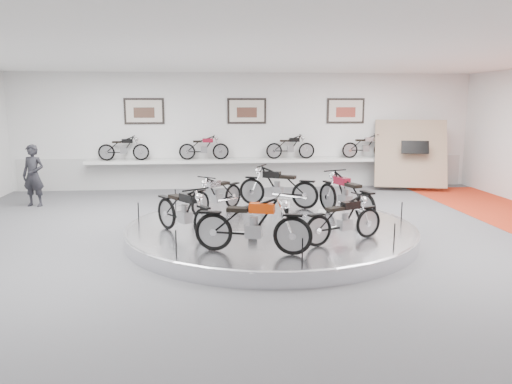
{
  "coord_description": "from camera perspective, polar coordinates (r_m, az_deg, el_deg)",
  "views": [
    {
      "loc": [
        -1.37,
        -10.47,
        3.0
      ],
      "look_at": [
        -0.3,
        0.6,
        0.99
      ],
      "focal_mm": 35.0,
      "sensor_mm": 36.0,
      "label": 1
    }
  ],
  "objects": [
    {
      "name": "wall_back",
      "position": [
        17.55,
        -1.06,
        6.96
      ],
      "size": [
        16.0,
        0.0,
        16.0
      ],
      "primitive_type": "plane",
      "rotation": [
        1.57,
        0.0,
        0.0
      ],
      "color": "white",
      "rests_on": "floor"
    },
    {
      "name": "bike_a",
      "position": [
        11.98,
        10.22,
        -0.3
      ],
      "size": [
        1.27,
        1.97,
        1.09
      ],
      "primitive_type": null,
      "rotation": [
        0.0,
        0.0,
        1.93
      ],
      "color": "maroon",
      "rests_on": "display_platform"
    },
    {
      "name": "bike_b",
      "position": [
        12.97,
        2.53,
        0.64
      ],
      "size": [
        1.94,
        1.42,
        1.08
      ],
      "primitive_type": null,
      "rotation": [
        0.0,
        0.0,
        2.67
      ],
      "color": "black",
      "rests_on": "display_platform"
    },
    {
      "name": "bike_f",
      "position": [
        9.85,
        10.04,
        -3.05
      ],
      "size": [
        1.67,
        1.16,
        0.93
      ],
      "primitive_type": null,
      "rotation": [
        0.0,
        0.0,
        6.71
      ],
      "color": "black",
      "rests_on": "display_platform"
    },
    {
      "name": "shelf_bike_d",
      "position": [
        18.11,
        12.44,
        4.97
      ],
      "size": [
        1.22,
        0.43,
        0.73
      ],
      "primitive_type": null,
      "color": "#B9B8BE",
      "rests_on": "shelf"
    },
    {
      "name": "display_panel",
      "position": [
        18.06,
        17.24,
        4.21
      ],
      "size": [
        2.56,
        1.52,
        2.3
      ],
      "primitive_type": "cube",
      "rotation": [
        -0.35,
        0.0,
        -0.26
      ],
      "color": "#957661",
      "rests_on": "floor"
    },
    {
      "name": "shelf_bike_b",
      "position": [
        17.24,
        -5.97,
        4.9
      ],
      "size": [
        1.22,
        0.43,
        0.73
      ],
      "primitive_type": null,
      "color": "maroon",
      "rests_on": "shelf"
    },
    {
      "name": "shelf",
      "position": [
        17.34,
        -0.97,
        3.6
      ],
      "size": [
        11.0,
        0.55,
        0.1
      ],
      "primitive_type": "cube",
      "color": "silver",
      "rests_on": "wall_back"
    },
    {
      "name": "platform_rim",
      "position": [
        11.19,
        1.66,
        -3.9
      ],
      "size": [
        6.4,
        6.4,
        0.1
      ],
      "primitive_type": "torus",
      "color": "#B2B2BA",
      "rests_on": "display_platform"
    },
    {
      "name": "wall_front",
      "position": [
        3.86,
        15.49,
        -5.2
      ],
      "size": [
        16.0,
        0.0,
        16.0
      ],
      "primitive_type": "plane",
      "rotation": [
        -1.57,
        0.0,
        0.0
      ],
      "color": "white",
      "rests_on": "floor"
    },
    {
      "name": "bike_c",
      "position": [
        12.35,
        -4.46,
        -0.19
      ],
      "size": [
        1.47,
        1.6,
        0.95
      ],
      "primitive_type": null,
      "rotation": [
        0.0,
        0.0,
        4.01
      ],
      "color": "#B9B8BE",
      "rests_on": "display_platform"
    },
    {
      "name": "poster_right",
      "position": [
        18.09,
        10.2,
        9.12
      ],
      "size": [
        1.35,
        0.06,
        0.88
      ],
      "primitive_type": "cube",
      "color": "beige",
      "rests_on": "wall_back"
    },
    {
      "name": "shelf_bike_a",
      "position": [
        17.47,
        -14.89,
        4.68
      ],
      "size": [
        1.22,
        0.43,
        0.73
      ],
      "primitive_type": null,
      "color": "black",
      "rests_on": "shelf"
    },
    {
      "name": "poster_left",
      "position": [
        17.56,
        -12.66,
        9.0
      ],
      "size": [
        1.35,
        0.06,
        0.88
      ],
      "primitive_type": "cube",
      "color": "beige",
      "rests_on": "wall_back"
    },
    {
      "name": "shelf_bike_c",
      "position": [
        17.48,
        3.95,
        5.0
      ],
      "size": [
        1.22,
        0.43,
        0.73
      ],
      "primitive_type": null,
      "color": "black",
      "rests_on": "shelf"
    },
    {
      "name": "bike_e",
      "position": [
        8.99,
        -0.39,
        -3.68
      ],
      "size": [
        1.94,
        1.14,
        1.08
      ],
      "primitive_type": null,
      "rotation": [
        0.0,
        0.0,
        6.0
      ],
      "color": "#BB3206",
      "rests_on": "display_platform"
    },
    {
      "name": "display_platform",
      "position": [
        11.22,
        1.65,
        -4.49
      ],
      "size": [
        6.4,
        6.4,
        0.3
      ],
      "primitive_type": "cylinder",
      "color": "silver",
      "rests_on": "floor"
    },
    {
      "name": "bike_d",
      "position": [
        10.26,
        -8.21,
        -2.14
      ],
      "size": [
        1.53,
        1.81,
        1.04
      ],
      "primitive_type": null,
      "rotation": [
        0.0,
        0.0,
        5.32
      ],
      "color": "black",
      "rests_on": "display_platform"
    },
    {
      "name": "visitor",
      "position": [
        15.85,
        -24.09,
        1.73
      ],
      "size": [
        0.75,
        0.59,
        1.81
      ],
      "primitive_type": "imported",
      "rotation": [
        0.0,
        0.0,
        -0.27
      ],
      "color": "black",
      "rests_on": "floor"
    },
    {
      "name": "poster_center",
      "position": [
        17.48,
        -1.06,
        9.24
      ],
      "size": [
        1.35,
        0.06,
        0.88
      ],
      "primitive_type": "cube",
      "color": "beige",
      "rests_on": "wall_back"
    },
    {
      "name": "floor",
      "position": [
        10.97,
        1.85,
        -5.65
      ],
      "size": [
        16.0,
        16.0,
        0.0
      ],
      "primitive_type": "plane",
      "color": "#525254",
      "rests_on": "ground"
    },
    {
      "name": "ceiling",
      "position": [
        10.6,
        1.97,
        15.63
      ],
      "size": [
        16.0,
        16.0,
        0.0
      ],
      "primitive_type": "plane",
      "rotation": [
        3.14,
        0.0,
        0.0
      ],
      "color": "white",
      "rests_on": "wall_back"
    },
    {
      "name": "dado_band",
      "position": [
        17.67,
        -1.04,
        2.26
      ],
      "size": [
        15.68,
        0.04,
        1.1
      ],
      "primitive_type": "cube",
      "color": "#BCBCBA",
      "rests_on": "floor"
    }
  ]
}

